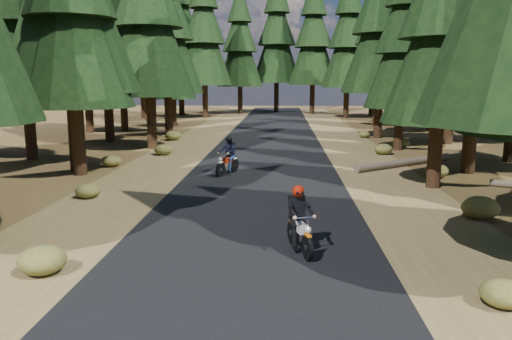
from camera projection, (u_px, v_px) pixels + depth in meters
The scene contains 9 objects.
ground at pixel (253, 220), 13.41m from camera, with size 120.00×120.00×0.00m, color #453218.
road at pixel (261, 182), 18.32m from camera, with size 6.00×100.00×0.01m, color black.
shoulder_l at pixel (138, 181), 18.56m from camera, with size 3.20×100.00×0.01m, color brown.
shoulder_r at pixel (388, 184), 18.08m from camera, with size 3.20×100.00×0.01m, color brown.
pine_forest at pixel (272, 15), 32.68m from camera, with size 34.59×55.08×16.32m.
log_near at pixel (405, 163), 21.77m from camera, with size 0.32×0.32×5.97m, color #4C4233.
understory_shrubs at pixel (292, 166), 20.15m from camera, with size 14.91×28.20×0.61m.
rider_lead at pixel (300, 231), 10.83m from camera, with size 0.93×1.70×1.46m.
rider_follow at pixel (227, 162), 19.75m from camera, with size 1.16×1.76×1.51m.
Camera 1 is at (0.78, -12.93, 3.72)m, focal length 35.00 mm.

